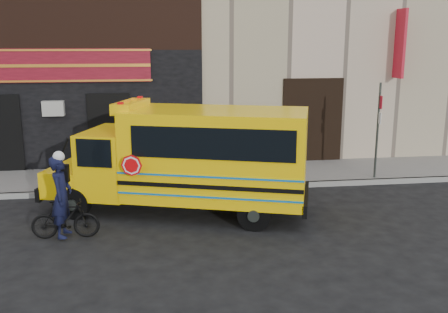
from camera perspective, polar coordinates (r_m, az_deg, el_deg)
ground at (r=12.75m, az=-0.10°, el=-7.23°), size 120.00×120.00×0.00m
curb at (r=15.18m, az=-1.41°, el=-3.62°), size 40.00×0.20×0.15m
sidewalk at (r=16.62m, az=-1.99°, el=-2.16°), size 40.00×3.00×0.15m
building at (r=22.45m, az=-3.95°, el=17.30°), size 20.00×10.70×12.00m
school_bus at (r=12.88m, az=-3.77°, el=-0.05°), size 7.22×4.16×2.92m
sign_pole at (r=16.46m, az=17.17°, el=3.10°), size 0.07×0.28×3.18m
bicycle at (r=12.00m, az=-17.69°, el=-6.83°), size 1.54×0.48×0.92m
cyclist at (r=11.89m, az=-18.05°, el=-4.60°), size 0.52×0.73×1.88m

